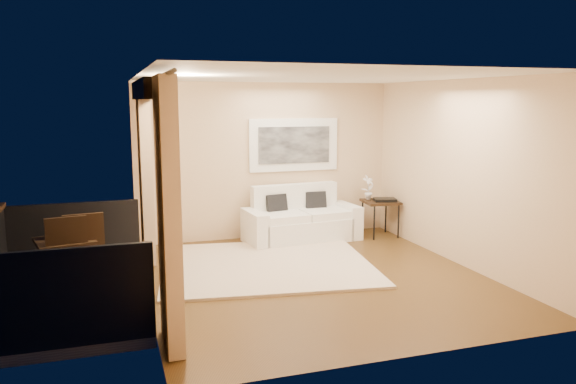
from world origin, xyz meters
name	(u,v)px	position (x,y,z in m)	size (l,w,h in m)	color
floor	(316,278)	(0.00, 0.00, 0.00)	(5.00, 5.00, 0.00)	brown
room_shell	(149,90)	(-2.13, 0.00, 2.52)	(5.00, 6.40, 5.00)	white
balcony	(55,291)	(-3.31, 0.00, 0.18)	(1.81, 2.60, 1.17)	#605B56
curtains	(155,189)	(-2.11, 0.00, 1.34)	(0.16, 4.80, 2.64)	tan
artwork	(294,145)	(0.50, 2.46, 1.62)	(1.62, 0.07, 0.92)	white
rug	(266,265)	(-0.50, 0.74, 0.02)	(3.00, 2.61, 0.04)	beige
sofa	(300,221)	(0.50, 2.09, 0.33)	(2.02, 1.01, 0.94)	white
side_table	(381,204)	(1.93, 1.88, 0.58)	(0.65, 0.65, 0.64)	black
tray	(385,200)	(1.98, 1.82, 0.67)	(0.38, 0.28, 0.05)	black
orchid	(368,188)	(1.75, 2.03, 0.86)	(0.23, 0.16, 0.44)	white
bistro_table	(65,246)	(-3.18, 0.16, 0.67)	(0.77, 0.77, 0.75)	black
balcony_chair_far	(84,249)	(-2.96, 0.14, 0.63)	(0.51, 0.52, 1.07)	black
balcony_chair_near	(69,256)	(-3.12, -0.17, 0.63)	(0.53, 0.54, 1.07)	black
ice_bucket	(55,230)	(-3.28, 0.27, 0.85)	(0.18, 0.18, 0.20)	white
candle	(73,233)	(-3.09, 0.35, 0.79)	(0.06, 0.06, 0.07)	red
vase	(59,235)	(-3.23, 0.02, 0.84)	(0.04, 0.04, 0.18)	white
glass_a	(79,236)	(-3.01, 0.05, 0.81)	(0.06, 0.06, 0.12)	silver
glass_b	(76,233)	(-3.04, 0.20, 0.81)	(0.06, 0.06, 0.12)	white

